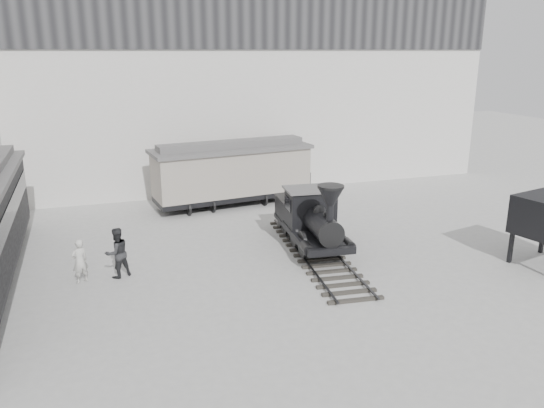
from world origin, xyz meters
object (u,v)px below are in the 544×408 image
object	(u,v)px
boxcar	(232,172)
visitor_b	(117,253)
visitor_a	(80,261)
locomotive	(312,222)

from	to	relation	value
boxcar	visitor_b	distance (m)	10.09
boxcar	visitor_a	distance (m)	11.01
visitor_a	boxcar	bearing A→B (deg)	-162.24
locomotive	boxcar	world-z (taller)	boxcar
locomotive	boxcar	distance (m)	7.64
locomotive	visitor_a	xyz separation A→B (m)	(-9.06, -0.50, -0.36)
locomotive	visitor_b	bearing A→B (deg)	-171.66
boxcar	visitor_a	bearing A→B (deg)	-140.62
locomotive	visitor_a	distance (m)	9.08
locomotive	visitor_b	xyz separation A→B (m)	(-7.77, -0.40, -0.23)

